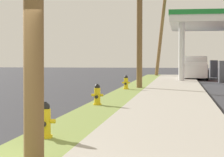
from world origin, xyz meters
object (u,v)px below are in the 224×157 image
at_px(fire_hydrant_second, 97,96).
at_px(truck_white_on_apron, 196,69).
at_px(fire_hydrant_nearest, 45,122).
at_px(utility_pole_background, 161,30).
at_px(fire_hydrant_third, 126,83).

xyz_separation_m(fire_hydrant_second, truck_white_on_apron, (4.21, 22.93, 0.47)).
relative_size(fire_hydrant_nearest, utility_pole_background, 0.09).
distance_m(fire_hydrant_nearest, fire_hydrant_second, 6.52).
bearing_deg(fire_hydrant_nearest, utility_pole_background, 88.46).
xyz_separation_m(fire_hydrant_second, utility_pole_background, (1.07, 27.89, 4.05)).
distance_m(fire_hydrant_nearest, truck_white_on_apron, 29.73).
distance_m(fire_hydrant_third, utility_pole_background, 20.16).
bearing_deg(fire_hydrant_third, truck_white_on_apron, 74.17).
relative_size(fire_hydrant_second, utility_pole_background, 0.09).
bearing_deg(fire_hydrant_nearest, fire_hydrant_third, 90.48).
height_order(utility_pole_background, truck_white_on_apron, utility_pole_background).
distance_m(fire_hydrant_second, fire_hydrant_third, 8.16).
bearing_deg(fire_hydrant_second, fire_hydrant_third, 89.85).
distance_m(fire_hydrant_second, utility_pole_background, 28.20).
bearing_deg(truck_white_on_apron, fire_hydrant_third, -105.83).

